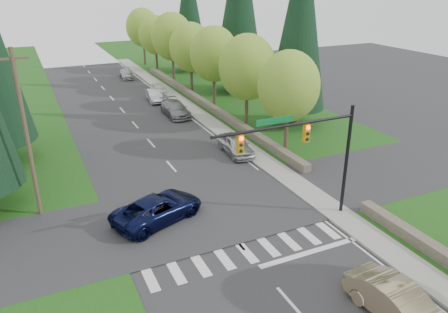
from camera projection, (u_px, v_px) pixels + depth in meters
ground at (278, 289)px, 20.22m from camera, size 120.00×120.00×0.00m
grass_east at (285, 126)px, 42.01m from camera, size 14.00×110.00×0.06m
cross_street at (210, 211)px, 26.92m from camera, size 120.00×8.00×0.10m
sidewalk_east at (219, 128)px, 41.30m from camera, size 1.80×80.00×0.13m
curb_east at (210, 129)px, 40.97m from camera, size 0.20×80.00×0.13m
stone_wall_north at (203, 102)px, 48.55m from camera, size 0.70×40.00×0.70m
traffic_signal at (308, 143)px, 23.77m from camera, size 8.70×0.37×6.80m
utility_pole at (27, 135)px, 24.59m from camera, size 1.60×0.24×10.00m
decid_tree_0 at (289, 86)px, 33.37m from camera, size 4.80×4.80×8.37m
decid_tree_1 at (247, 67)px, 39.19m from camera, size 5.20×5.20×8.80m
decid_tree_2 at (214, 54)px, 44.92m from camera, size 5.00×5.00×8.82m
decid_tree_3 at (191, 47)px, 50.92m from camera, size 5.00×5.00×8.55m
decid_tree_4 at (172, 37)px, 56.66m from camera, size 5.40×5.40×9.18m
decid_tree_5 at (155, 35)px, 62.65m from camera, size 4.80×4.80×8.30m
decid_tree_6 at (143, 27)px, 68.42m from camera, size 5.20×5.20×8.86m
conifer_e_a at (300, 20)px, 38.65m from camera, size 5.44×5.44×17.80m
conifer_e_b at (239, 0)px, 50.37m from camera, size 6.12×6.12×19.80m
conifer_e_c at (189, 7)px, 62.28m from camera, size 5.10×5.10×16.80m
sedan_champagne at (400, 305)px, 18.11m from camera, size 2.17×5.08×1.63m
suv_navy at (158, 209)px, 25.62m from camera, size 6.18×4.45×1.56m
parked_car_a at (236, 145)px, 35.28m from camera, size 2.08×4.59×1.53m
parked_car_b at (175, 109)px, 44.90m from camera, size 2.16×5.18×1.49m
parked_car_c at (154, 96)px, 50.06m from camera, size 1.78×4.22×1.35m
parked_car_d at (159, 89)px, 53.02m from camera, size 2.07×4.05×1.32m
parked_car_e at (127, 74)px, 61.44m from camera, size 2.08×4.37×1.23m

